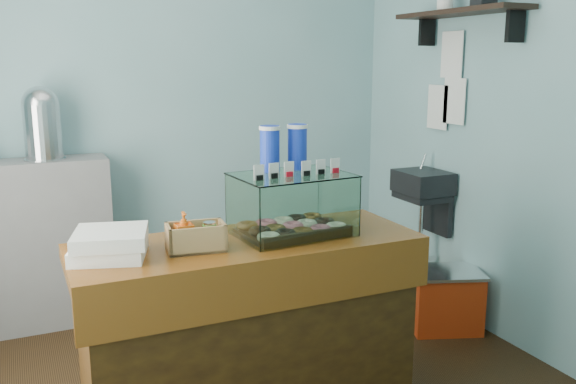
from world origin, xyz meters
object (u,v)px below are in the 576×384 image
red_cooler (444,299)px  counter (249,330)px  display_case (290,199)px  coffee_urn (42,121)px

red_cooler → counter: bearing=-143.9°
display_case → coffee_urn: bearing=119.7°
counter → coffee_urn: (-0.77, 1.56, 0.88)m
counter → display_case: 0.65m
counter → coffee_urn: bearing=116.4°
coffee_urn → red_cooler: 2.79m
counter → display_case: (0.23, 0.05, 0.60)m
counter → red_cooler: size_ratio=2.95×
coffee_urn → counter: bearing=-63.6°
counter → display_case: size_ratio=2.87×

